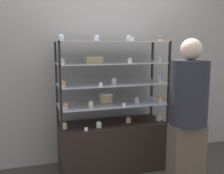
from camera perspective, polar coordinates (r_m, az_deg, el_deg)
ground_plane at (r=3.36m, az=0.00°, el=-17.24°), size 20.00×20.00×0.00m
back_wall at (r=3.38m, az=-1.89°, el=5.86°), size 8.00×0.05×2.60m
display_base at (r=3.24m, az=0.00°, el=-12.67°), size 1.25×0.47×0.58m
display_riser_lower at (r=3.09m, az=0.00°, el=-3.78°), size 1.25×0.47×0.24m
display_riser_middle at (r=3.04m, az=0.00°, el=0.63°), size 1.25×0.47×0.24m
display_riser_upper at (r=3.02m, az=0.00°, el=5.14°), size 1.25×0.47×0.24m
display_riser_top at (r=3.01m, az=0.00°, el=9.70°), size 1.25×0.47×0.24m
layer_cake_centerpiece at (r=3.14m, az=-1.29°, el=-2.29°), size 0.16×0.16×0.11m
sheet_cake_frosted at (r=3.00m, az=-4.06°, el=6.01°), size 0.19×0.18×0.07m
cupcake_0 at (r=2.97m, az=-10.34°, el=-8.29°), size 0.06×0.06×0.07m
cupcake_1 at (r=2.97m, az=-2.89°, el=-8.15°), size 0.06×0.06×0.07m
cupcake_2 at (r=3.16m, az=3.59°, el=-7.11°), size 0.06×0.06×0.07m
cupcake_3 at (r=3.27m, az=10.10°, el=-6.64°), size 0.06×0.06×0.07m
price_tag_0 at (r=2.86m, az=-5.66°, el=-9.15°), size 0.04×0.00×0.04m
cupcake_4 at (r=2.84m, az=-10.12°, el=-4.07°), size 0.06×0.06×0.07m
cupcake_5 at (r=2.90m, az=-4.65°, el=-3.70°), size 0.06×0.06×0.07m
cupcake_6 at (r=3.12m, az=5.41°, el=-2.78°), size 0.06×0.06×0.07m
cupcake_7 at (r=3.22m, az=10.23°, el=-2.48°), size 0.06×0.06×0.07m
price_tag_1 at (r=2.91m, az=2.66°, el=-3.90°), size 0.04×0.00×0.04m
cupcake_8 at (r=2.81m, az=-10.65°, el=0.72°), size 0.06×0.06×0.07m
cupcake_9 at (r=2.96m, az=0.41°, el=1.32°), size 0.06×0.06×0.07m
cupcake_10 at (r=3.22m, az=10.12°, el=1.81°), size 0.06×0.06×0.07m
price_tag_2 at (r=2.78m, az=-2.45°, el=0.55°), size 0.04×0.00×0.04m
cupcake_11 at (r=2.79m, az=-10.71°, el=5.52°), size 0.05×0.05×0.06m
cupcake_12 at (r=2.99m, az=3.91°, el=5.91°), size 0.05×0.05×0.06m
cupcake_13 at (r=3.18m, az=10.23°, el=5.99°), size 0.05×0.05×0.06m
price_tag_3 at (r=2.85m, az=3.86°, el=5.61°), size 0.04×0.00×0.04m
cupcake_14 at (r=2.79m, az=-11.01°, el=10.50°), size 0.06×0.06×0.07m
cupcake_15 at (r=2.89m, az=-3.36°, el=10.60°), size 0.06×0.06×0.07m
cupcake_16 at (r=3.03m, az=3.63°, el=10.54°), size 0.06×0.06×0.07m
cupcake_17 at (r=3.17m, az=10.47°, el=10.36°), size 0.06×0.06×0.07m
price_tag_4 at (r=2.86m, az=4.47°, el=10.42°), size 0.04×0.00×0.04m
customer_figure at (r=2.69m, az=16.26°, el=-5.52°), size 0.36×0.36×1.56m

